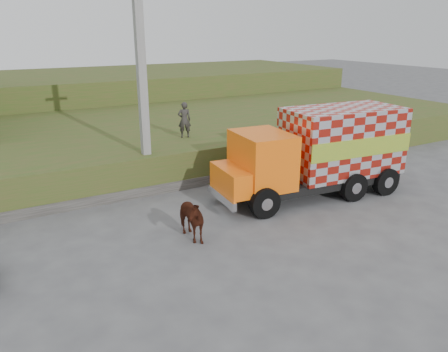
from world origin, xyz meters
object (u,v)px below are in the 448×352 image
utility_pole (142,86)px  cargo_truck (320,152)px  pedestrian (184,120)px  cow (188,218)px

utility_pole → cargo_truck: bearing=-32.7°
pedestrian → cargo_truck: bearing=138.1°
cow → pedestrian: bearing=63.5°
cargo_truck → pedestrian: bearing=125.7°
utility_pole → pedestrian: (2.43, 1.74, -1.79)m
utility_pole → cow: utility_pole is taller
cargo_truck → cow: cargo_truck is taller
utility_pole → pedestrian: bearing=35.7°
cargo_truck → cow: bearing=-165.2°
pedestrian → utility_pole: bearing=53.2°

